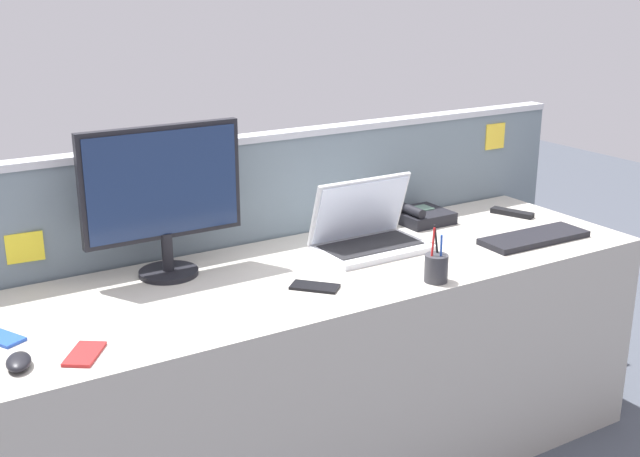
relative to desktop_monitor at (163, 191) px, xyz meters
The scene contains 11 objects.
desk 0.83m from the desktop_monitor, 24.69° to the right, with size 2.26×0.71×0.75m, color #ADA89E.
cubicle_divider 0.68m from the desktop_monitor, 20.56° to the left, with size 2.65×0.08×1.13m.
desktop_monitor is the anchor object (origin of this frame).
laptop 0.73m from the desktop_monitor, 10.53° to the right, with size 0.38×0.24×0.25m.
desk_phone 1.07m from the desktop_monitor, ahead, with size 0.20×0.19×0.08m.
keyboard_main 1.33m from the desktop_monitor, 16.60° to the right, with size 0.42×0.14×0.02m, color black.
computer_mouse_right_hand 0.73m from the desktop_monitor, 142.71° to the right, with size 0.06×0.10×0.03m, color black.
pen_cup 0.88m from the desktop_monitor, 35.83° to the right, with size 0.07×0.07×0.18m.
cell_phone_red_case 0.64m from the desktop_monitor, 132.01° to the right, with size 0.07×0.13×0.01m, color #B22323.
cell_phone_black_slab 0.56m from the desktop_monitor, 45.96° to the right, with size 0.07×0.15×0.01m, color black.
tv_remote 1.44m from the desktop_monitor, ahead, with size 0.04×0.17×0.02m, color black.
Camera 1 is at (-1.31, -2.09, 1.67)m, focal length 45.02 mm.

